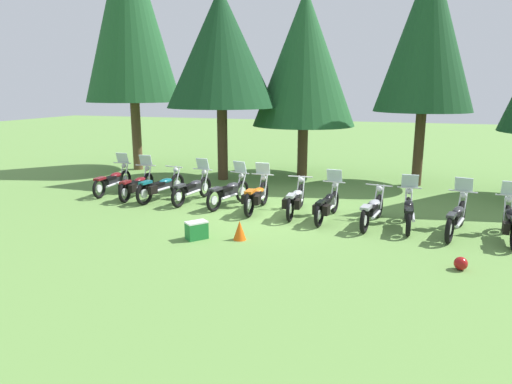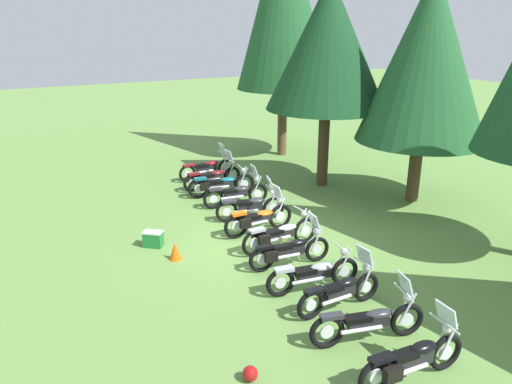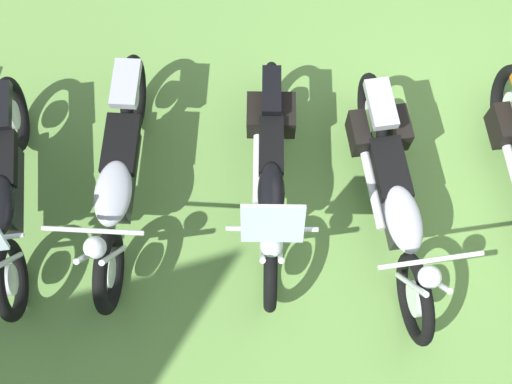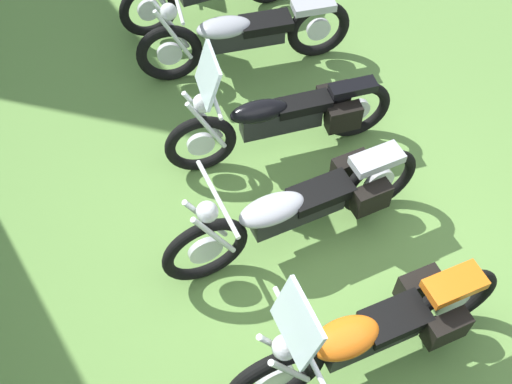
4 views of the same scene
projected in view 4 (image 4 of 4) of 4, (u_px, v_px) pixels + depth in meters
The scene contains 5 objects.
ground_plane at pixel (334, 297), 5.11m from camera, with size 80.00×80.00×0.00m, color #608C42.
motorcycle_5 at pixel (372, 332), 4.42m from camera, with size 0.71×2.23×1.39m.
motorcycle_6 at pixel (301, 206), 5.10m from camera, with size 0.75×2.37×1.02m.
motorcycle_7 at pixel (284, 117), 5.69m from camera, with size 0.69×2.21×1.35m.
motorcycle_8 at pixel (244, 34), 6.42m from camera, with size 0.73×2.30×1.00m.
Camera 4 is at (-1.89, 1.50, 4.64)m, focal length 43.23 mm.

